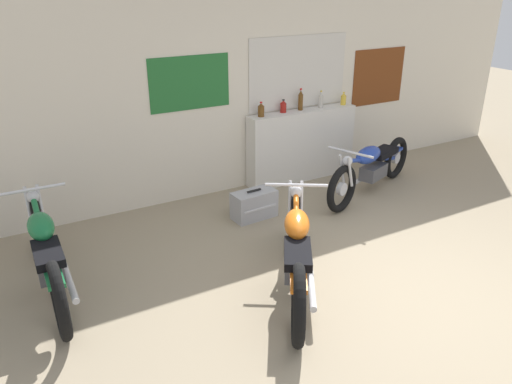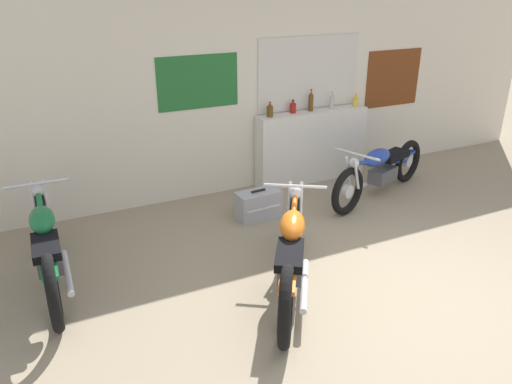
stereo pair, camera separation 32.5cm
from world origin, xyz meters
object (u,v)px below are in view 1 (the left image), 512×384
Objects in this scene: bottle_rightmost at (343,99)px; hard_case_silver at (254,205)px; bottle_leftmost at (261,110)px; bottle_right_center at (321,100)px; motorcycle_orange at (297,252)px; motorcycle_blue at (371,167)px; bottle_center at (301,100)px; bottle_left_center at (283,107)px; motorcycle_green at (47,253)px.

hard_case_silver is at bearing -157.55° from bottle_rightmost.
bottle_leftmost is 1.01m from bottle_right_center.
motorcycle_orange is 1.65m from hard_case_silver.
bottle_center is at bearing 119.07° from motorcycle_blue.
bottle_left_center reaches higher than motorcycle_blue.
hard_case_silver is (-0.57, -0.83, -0.96)m from bottle_leftmost.
bottle_leftmost is at bearing 67.69° from motorcycle_orange.
bottle_center reaches higher than motorcycle_green.
bottle_right_center reaches higher than motorcycle_green.
bottle_center is at bearing 55.82° from motorcycle_orange.
bottle_right_center reaches higher than motorcycle_blue.
bottle_right_center reaches higher than hard_case_silver.
bottle_rightmost is (0.74, -0.05, -0.05)m from bottle_center.
bottle_right_center is 1.24m from motorcycle_blue.
bottle_rightmost is at bearing 44.97° from motorcycle_orange.
bottle_left_center is 1.61m from hard_case_silver.
bottle_left_center reaches higher than motorcycle_orange.
motorcycle_orange is (-1.37, -2.45, -0.71)m from bottle_left_center.
bottle_right_center is (0.34, -0.02, -0.03)m from bottle_center.
bottle_leftmost is 0.11× the size of motorcycle_orange.
bottle_leftmost is 0.65× the size of bottle_center.
bottle_leftmost is 0.09× the size of motorcycle_green.
motorcycle_blue is at bearing -49.90° from bottle_left_center.
bottle_center reaches higher than bottle_leftmost.
bottle_center is at bearing 19.35° from motorcycle_green.
hard_case_silver is at bearing -137.68° from bottle_left_center.
bottle_left_center is at bearing 177.10° from bottle_rightmost.
bottle_left_center is 0.09× the size of motorcycle_green.
motorcycle_blue is (0.20, -0.96, -0.76)m from bottle_right_center.
motorcycle_green is (-3.73, -1.31, -0.77)m from bottle_center.
bottle_center is at bearing 176.54° from bottle_right_center.
bottle_rightmost is at bearing -0.45° from bottle_leftmost.
bottle_rightmost reaches higher than motorcycle_blue.
bottle_center is 4.03m from motorcycle_green.
bottle_left_center is 1.49m from motorcycle_blue.
bottle_right_center is 3.23m from motorcycle_orange.
motorcycle_orange is (-2.00, -2.42, -0.74)m from bottle_right_center.
bottle_rightmost is 2.35m from hard_case_silver.
bottle_center is at bearing 176.44° from bottle_rightmost.
bottle_left_center is at bearing 6.09° from bottle_leftmost.
motorcycle_orange is 3.31× the size of hard_case_silver.
bottle_leftmost is 1.09× the size of bottle_left_center.
bottle_leftmost is 0.35× the size of hard_case_silver.
bottle_right_center is at bearing 0.81° from bottle_leftmost.
motorcycle_orange is (-2.21, -1.46, 0.03)m from motorcycle_blue.
bottle_right_center is 0.12× the size of motorcycle_green.
bottle_leftmost reaches higher than bottle_rightmost.
bottle_rightmost is 0.33× the size of hard_case_silver.
bottle_leftmost is 0.39m from bottle_left_center.
bottle_right_center reaches higher than bottle_rightmost.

